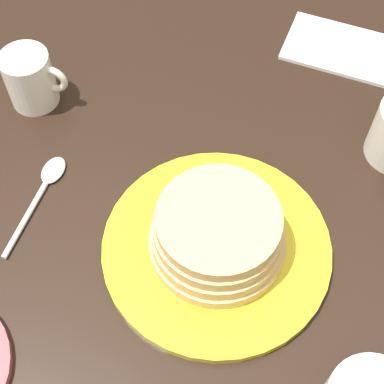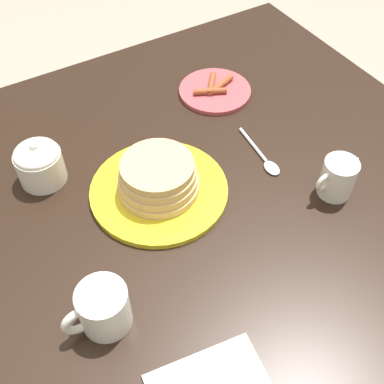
{
  "view_description": "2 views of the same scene",
  "coord_description": "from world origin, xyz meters",
  "px_view_note": "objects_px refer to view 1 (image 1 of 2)",
  "views": [
    {
      "loc": [
        0.06,
        -0.34,
        1.34
      ],
      "look_at": [
        -0.03,
        0.02,
        0.75
      ],
      "focal_mm": 55.0,
      "sensor_mm": 36.0,
      "label": 1
    },
    {
      "loc": [
        0.27,
        0.52,
        1.43
      ],
      "look_at": [
        -0.03,
        0.02,
        0.75
      ],
      "focal_mm": 45.0,
      "sensor_mm": 36.0,
      "label": 2
    }
  ],
  "objects_px": {
    "pancake_plate": "(217,239)",
    "napkin": "(344,50)",
    "spoon": "(44,187)",
    "creamer_pitcher": "(29,78)"
  },
  "relations": [
    {
      "from": "pancake_plate",
      "to": "spoon",
      "type": "distance_m",
      "value": 0.23
    },
    {
      "from": "napkin",
      "to": "spoon",
      "type": "relative_size",
      "value": 1.19
    },
    {
      "from": "pancake_plate",
      "to": "spoon",
      "type": "bearing_deg",
      "value": 171.22
    },
    {
      "from": "creamer_pitcher",
      "to": "spoon",
      "type": "height_order",
      "value": "creamer_pitcher"
    },
    {
      "from": "pancake_plate",
      "to": "napkin",
      "type": "xyz_separation_m",
      "value": [
        0.11,
        0.36,
        -0.03
      ]
    },
    {
      "from": "creamer_pitcher",
      "to": "spoon",
      "type": "distance_m",
      "value": 0.15
    },
    {
      "from": "pancake_plate",
      "to": "napkin",
      "type": "distance_m",
      "value": 0.38
    },
    {
      "from": "creamer_pitcher",
      "to": "napkin",
      "type": "distance_m",
      "value": 0.45
    },
    {
      "from": "creamer_pitcher",
      "to": "napkin",
      "type": "relative_size",
      "value": 0.56
    },
    {
      "from": "pancake_plate",
      "to": "napkin",
      "type": "height_order",
      "value": "pancake_plate"
    }
  ]
}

